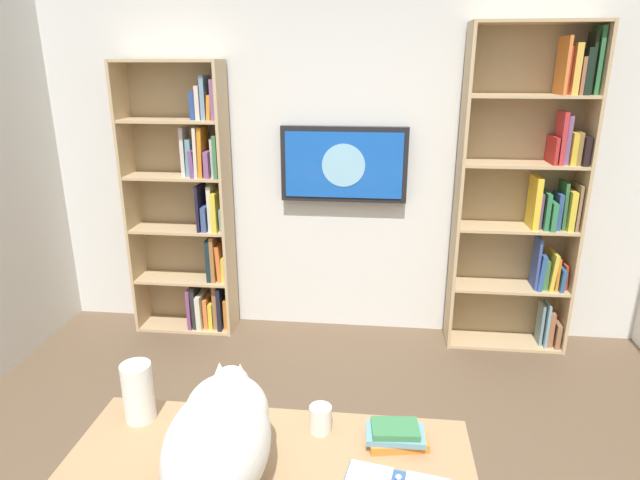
{
  "coord_description": "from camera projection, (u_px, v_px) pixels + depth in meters",
  "views": [
    {
      "loc": [
        -0.25,
        1.69,
        2.0
      ],
      "look_at": [
        0.06,
        -1.12,
        1.06
      ],
      "focal_mm": 30.29,
      "sensor_mm": 36.0,
      "label": 1
    }
  ],
  "objects": [
    {
      "name": "coffee_mug",
      "position": [
        320.0,
        419.0,
        1.91
      ],
      "size": [
        0.08,
        0.08,
        0.1
      ],
      "primitive_type": "cylinder",
      "color": "white",
      "rests_on": "desk"
    },
    {
      "name": "bookshelf_right",
      "position": [
        192.0,
        210.0,
        4.01
      ],
      "size": [
        0.75,
        0.28,
        2.02
      ],
      "color": "tan",
      "rests_on": "ground"
    },
    {
      "name": "paper_towel_roll",
      "position": [
        138.0,
        392.0,
        1.96
      ],
      "size": [
        0.11,
        0.11,
        0.22
      ],
      "primitive_type": "cylinder",
      "color": "white",
      "rests_on": "desk"
    },
    {
      "name": "bookshelf_left",
      "position": [
        533.0,
        192.0,
        3.69
      ],
      "size": [
        0.83,
        0.28,
        2.24
      ],
      "color": "tan",
      "rests_on": "ground"
    },
    {
      "name": "cat",
      "position": [
        220.0,
        435.0,
        1.64
      ],
      "size": [
        0.31,
        0.61,
        0.34
      ],
      "color": "white",
      "rests_on": "desk"
    },
    {
      "name": "desk_book_stack",
      "position": [
        396.0,
        435.0,
        1.85
      ],
      "size": [
        0.22,
        0.15,
        0.07
      ],
      "color": "orange",
      "rests_on": "desk"
    },
    {
      "name": "wall_back",
      "position": [
        345.0,
        156.0,
        3.93
      ],
      "size": [
        4.52,
        0.06,
        2.7
      ],
      "primitive_type": "cube",
      "color": "silver",
      "rests_on": "ground"
    },
    {
      "name": "wall_mounted_tv",
      "position": [
        344.0,
        165.0,
        3.86
      ],
      "size": [
        0.91,
        0.07,
        0.54
      ],
      "color": "black"
    }
  ]
}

